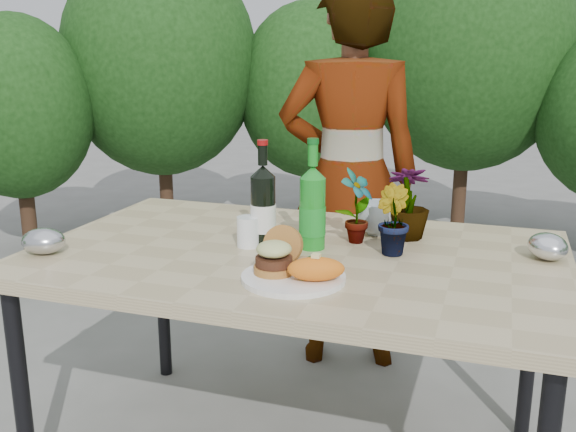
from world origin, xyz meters
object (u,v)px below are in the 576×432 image
(person, at_px, (350,179))
(patio_table, at_px, (296,269))
(wine_bottle, at_px, (263,207))
(dinner_plate, at_px, (293,278))

(person, bearing_deg, patio_table, 75.68)
(wine_bottle, bearing_deg, dinner_plate, -30.76)
(patio_table, height_order, wine_bottle, wine_bottle)
(patio_table, distance_m, wine_bottle, 0.22)
(dinner_plate, relative_size, wine_bottle, 0.84)
(wine_bottle, relative_size, person, 0.20)
(patio_table, height_order, person, person)
(dinner_plate, xyz_separation_m, person, (-0.10, 1.06, 0.06))
(patio_table, bearing_deg, dinner_plate, -73.86)
(wine_bottle, xyz_separation_m, person, (0.09, 0.78, -0.05))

